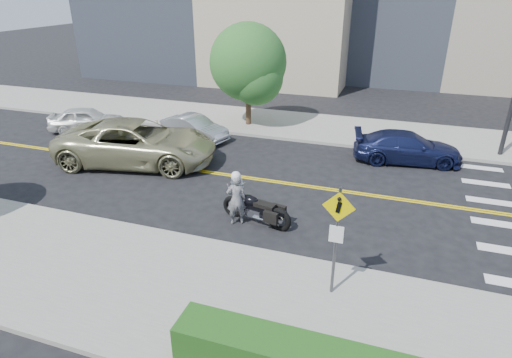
{
  "coord_description": "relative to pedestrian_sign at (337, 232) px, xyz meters",
  "views": [
    {
      "loc": [
        5.2,
        -15.31,
        7.42
      ],
      "look_at": [
        0.84,
        -2.48,
        1.2
      ],
      "focal_mm": 30.0,
      "sensor_mm": 36.0,
      "label": 1
    }
  ],
  "objects": [
    {
      "name": "parked_car_silver",
      "position": [
        -8.83,
        10.01,
        -1.34
      ],
      "size": [
        3.95,
        2.26,
        1.23
      ],
      "primitive_type": "imported",
      "rotation": [
        0.0,
        0.0,
        1.3
      ],
      "color": "silver",
      "rests_on": "ground"
    },
    {
      "name": "ground_plane",
      "position": [
        -4.2,
        6.31,
        -1.96
      ],
      "size": [
        120.0,
        120.0,
        0.0
      ],
      "primitive_type": "plane",
      "color": "black",
      "rests_on": "ground"
    },
    {
      "name": "sidewalk_near",
      "position": [
        -4.2,
        -1.19,
        -1.89
      ],
      "size": [
        60.0,
        5.0,
        0.15
      ],
      "primitive_type": "cube",
      "color": "#9E9B91",
      "rests_on": "ground_plane"
    },
    {
      "name": "parked_car_white",
      "position": [
        -14.98,
        9.33,
        -1.29
      ],
      "size": [
        4.23,
        3.01,
        1.34
      ],
      "primitive_type": "imported",
      "rotation": [
        0.0,
        0.0,
        1.98
      ],
      "color": "white",
      "rests_on": "ground"
    },
    {
      "name": "parked_car_blue",
      "position": [
        1.63,
        10.34,
        -1.27
      ],
      "size": [
        4.98,
        2.64,
        1.37
      ],
      "primitive_type": "imported",
      "rotation": [
        0.0,
        0.0,
        1.73
      ],
      "color": "#1A214E",
      "rests_on": "ground"
    },
    {
      "name": "pedestrian_sign",
      "position": [
        0.0,
        0.0,
        0.0
      ],
      "size": [
        0.78,
        0.08,
        3.0
      ],
      "color": "#4C4C51",
      "rests_on": "sidewalk_near"
    },
    {
      "name": "tree_far_a",
      "position": [
        -6.92,
        12.98,
        1.61
      ],
      "size": [
        4.13,
        4.13,
        5.65
      ],
      "rotation": [
        0.0,
        0.0,
        -0.1
      ],
      "color": "#382619",
      "rests_on": "ground"
    },
    {
      "name": "motorcycle",
      "position": [
        -3.06,
        2.96,
        -1.19
      ],
      "size": [
        2.64,
        1.29,
        1.54
      ],
      "primitive_type": null,
      "rotation": [
        0.0,
        0.0,
        -0.21
      ],
      "color": "black",
      "rests_on": "ground"
    },
    {
      "name": "suv",
      "position": [
        -9.79,
        6.27,
        -0.99
      ],
      "size": [
        7.5,
        4.57,
        1.94
      ],
      "primitive_type": "imported",
      "rotation": [
        0.0,
        0.0,
        1.78
      ],
      "color": "#B5B284",
      "rests_on": "ground"
    },
    {
      "name": "motorcyclist",
      "position": [
        -3.66,
        2.7,
        -1.01
      ],
      "size": [
        0.78,
        0.69,
        1.91
      ],
      "rotation": [
        0.0,
        0.0,
        3.63
      ],
      "color": "#AEAFB3",
      "rests_on": "ground"
    },
    {
      "name": "sidewalk_far",
      "position": [
        -4.2,
        13.81,
        -1.89
      ],
      "size": [
        60.0,
        5.0,
        0.15
      ],
      "primitive_type": "cube",
      "color": "#9E9B91",
      "rests_on": "ground_plane"
    }
  ]
}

